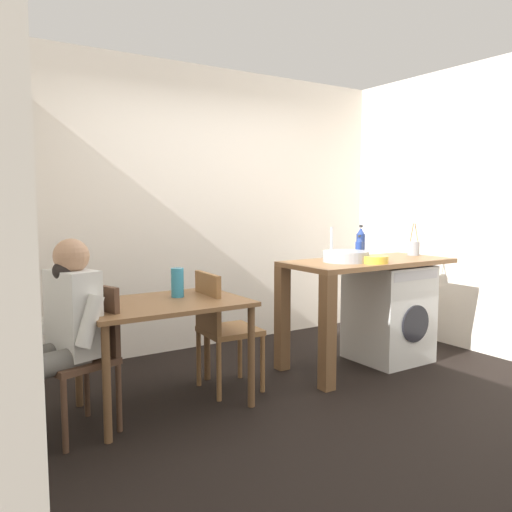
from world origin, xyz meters
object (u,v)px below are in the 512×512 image
mixing_bowl (375,259)px  bottle_tall_green (359,249)px  bottle_squat_brown (361,243)px  washing_machine (388,312)px  chair_opposite (221,324)px  seated_person (60,329)px  chair_person_seat (86,350)px  utensil_crock (414,248)px  dining_table (164,315)px  vase (177,283)px

mixing_bowl → bottle_tall_green: bearing=74.1°
bottle_squat_brown → bottle_tall_green: bearing=-139.1°
washing_machine → chair_opposite: bearing=175.5°
bottle_tall_green → bottle_squat_brown: 0.15m
bottle_squat_brown → washing_machine: bearing=-38.1°
seated_person → washing_machine: size_ratio=1.40×
chair_person_seat → chair_opposite: (1.02, 0.13, 0.00)m
utensil_crock → dining_table: bearing=179.4°
seated_person → bottle_tall_green: 2.53m
bottle_tall_green → vase: bearing=176.1°
washing_machine → utensil_crock: (0.37, 0.05, 0.56)m
chair_person_seat → vase: 0.80m
bottle_tall_green → mixing_bowl: bearing=-105.9°
seated_person → utensil_crock: bearing=-104.9°
chair_opposite → mixing_bowl: 1.37m
utensil_crock → vase: bearing=177.0°
seated_person → washing_machine: bearing=-105.7°
chair_opposite → washing_machine: chair_opposite is taller
seated_person → dining_table: bearing=-96.6°
dining_table → utensil_crock: size_ratio=3.67×
mixing_bowl → utensil_crock: utensil_crock is taller
chair_person_seat → bottle_tall_green: bottle_tall_green is taller
seated_person → chair_opposite: bearing=-98.1°
mixing_bowl → dining_table: bearing=171.0°
dining_table → seated_person: (-0.70, -0.12, 0.03)m
chair_person_seat → bottle_tall_green: size_ratio=4.25×
chair_opposite → dining_table: bearing=-80.5°
bottle_squat_brown → seated_person: bearing=-175.4°
dining_table → washing_machine: 2.13m
chair_opposite → bottle_tall_green: 1.42m
chair_opposite → vase: size_ratio=4.32×
chair_person_seat → seated_person: (-0.15, -0.05, 0.16)m
dining_table → bottle_tall_green: (1.80, -0.01, 0.37)m
seated_person → mixing_bowl: size_ratio=5.58×
seated_person → washing_machine: 2.83m
bottle_tall_green → utensil_crock: bearing=-0.9°
mixing_bowl → chair_opposite: bearing=165.3°
seated_person → mixing_bowl: (2.43, -0.15, 0.28)m
dining_table → mixing_bowl: mixing_bowl is taller
chair_person_seat → vase: bearing=-92.4°
vase → washing_machine: bearing=-5.1°
chair_person_seat → vase: size_ratio=4.32×
utensil_crock → mixing_bowl: bearing=-161.7°
dining_table → utensil_crock: 2.51m
chair_person_seat → bottle_squat_brown: 2.53m
bottle_tall_green → chair_opposite: bearing=177.1°
washing_machine → bottle_squat_brown: 0.67m
dining_table → seated_person: bearing=-169.9°
dining_table → chair_person_seat: chair_person_seat is taller
washing_machine → bottle_squat_brown: (-0.20, 0.16, 0.62)m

